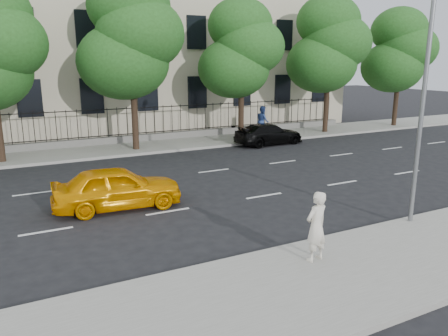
# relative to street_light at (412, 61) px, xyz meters

# --- Properties ---
(ground) EXTENTS (120.00, 120.00, 0.00)m
(ground) POSITION_rel_street_light_xyz_m (-2.50, 1.77, -5.15)
(ground) COLOR black
(ground) RESTS_ON ground
(near_sidewalk) EXTENTS (60.00, 4.00, 0.15)m
(near_sidewalk) POSITION_rel_street_light_xyz_m (-2.50, -2.23, -5.07)
(near_sidewalk) COLOR gray
(near_sidewalk) RESTS_ON ground
(far_sidewalk) EXTENTS (60.00, 4.00, 0.15)m
(far_sidewalk) POSITION_rel_street_light_xyz_m (-2.50, 15.77, -5.07)
(far_sidewalk) COLOR gray
(far_sidewalk) RESTS_ON ground
(lane_markings) EXTENTS (49.60, 4.62, 0.01)m
(lane_markings) POSITION_rel_street_light_xyz_m (-2.50, 6.52, -5.14)
(lane_markings) COLOR silver
(lane_markings) RESTS_ON ground
(masonry_building) EXTENTS (34.60, 12.11, 18.50)m
(masonry_building) POSITION_rel_street_light_xyz_m (-2.50, 24.72, 3.87)
(masonry_building) COLOR beige
(masonry_building) RESTS_ON ground
(iron_fence) EXTENTS (30.00, 0.50, 2.20)m
(iron_fence) POSITION_rel_street_light_xyz_m (-2.50, 17.47, -4.50)
(iron_fence) COLOR slate
(iron_fence) RESTS_ON far_sidewalk
(street_light) EXTENTS (0.25, 3.32, 8.05)m
(street_light) POSITION_rel_street_light_xyz_m (0.00, 0.00, 0.00)
(street_light) COLOR slate
(street_light) RESTS_ON near_sidewalk
(tree_c) EXTENTS (5.89, 5.50, 9.80)m
(tree_c) POSITION_rel_street_light_xyz_m (-4.46, 15.13, 1.26)
(tree_c) COLOR #382619
(tree_c) RESTS_ON far_sidewalk
(tree_d) EXTENTS (5.34, 4.94, 8.84)m
(tree_d) POSITION_rel_street_light_xyz_m (2.54, 15.13, 0.69)
(tree_d) COLOR #382619
(tree_d) RESTS_ON far_sidewalk
(tree_e) EXTENTS (5.71, 5.31, 9.46)m
(tree_e) POSITION_rel_street_light_xyz_m (9.54, 15.13, 1.05)
(tree_e) COLOR #382619
(tree_e) RESTS_ON far_sidewalk
(tree_f) EXTENTS (5.52, 5.12, 9.01)m
(tree_f) POSITION_rel_street_light_xyz_m (16.54, 15.13, 0.73)
(tree_f) COLOR #382619
(tree_f) RESTS_ON far_sidewalk
(yellow_taxi) EXTENTS (4.63, 2.16, 1.53)m
(yellow_taxi) POSITION_rel_street_light_xyz_m (-7.94, 5.46, -4.38)
(yellow_taxi) COLOR orange
(yellow_taxi) RESTS_ON ground
(black_sedan) EXTENTS (4.66, 2.09, 1.33)m
(black_sedan) POSITION_rel_street_light_xyz_m (3.55, 13.27, -4.48)
(black_sedan) COLOR black
(black_sedan) RESTS_ON ground
(woman_near) EXTENTS (0.74, 0.56, 1.85)m
(woman_near) POSITION_rel_street_light_xyz_m (-4.56, -1.39, -4.07)
(woman_near) COLOR silver
(woman_near) RESTS_ON near_sidewalk
(pedestrian_far) EXTENTS (0.98, 1.13, 2.01)m
(pedestrian_far) POSITION_rel_street_light_xyz_m (4.62, 15.71, -4.00)
(pedestrian_far) COLOR navy
(pedestrian_far) RESTS_ON far_sidewalk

